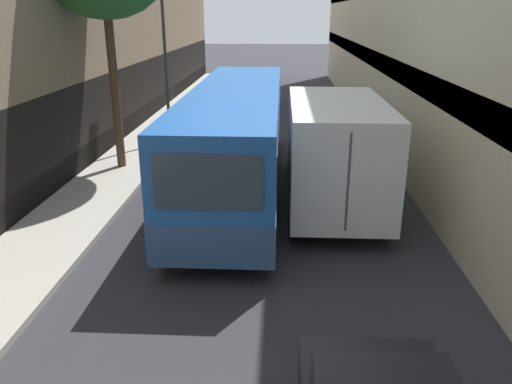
% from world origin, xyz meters
% --- Properties ---
extents(ground_plane, '(150.00, 150.00, 0.00)m').
position_xyz_m(ground_plane, '(0.00, 15.00, 0.00)').
color(ground_plane, '#2B2B30').
extents(sidewalk_left, '(2.25, 60.00, 0.14)m').
position_xyz_m(sidewalk_left, '(-4.91, 15.00, 0.07)').
color(sidewalk_left, '#9E998E').
rests_on(sidewalk_left, ground_plane).
extents(building_left_shopfront, '(2.40, 60.00, 7.36)m').
position_xyz_m(building_left_shopfront, '(-7.14, 15.00, 3.34)').
color(building_left_shopfront, '#847056').
rests_on(building_left_shopfront, ground_plane).
extents(bus, '(2.51, 11.93, 3.05)m').
position_xyz_m(bus, '(-0.78, 15.90, 1.62)').
color(bus, '#1E519E').
rests_on(bus, ground_plane).
extents(box_truck, '(2.41, 7.35, 2.98)m').
position_xyz_m(box_truck, '(1.98, 14.97, 1.60)').
color(box_truck, silver).
rests_on(box_truck, ground_plane).
extents(panel_van, '(2.00, 4.78, 1.85)m').
position_xyz_m(panel_van, '(-1.38, 29.34, 1.04)').
color(panel_van, navy).
rests_on(panel_van, ground_plane).
extents(street_lamp, '(0.36, 0.80, 7.05)m').
position_xyz_m(street_lamp, '(-4.04, 21.29, 5.00)').
color(street_lamp, '#38383D').
rests_on(street_lamp, sidewalk_left).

